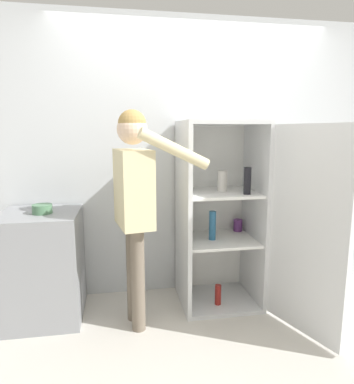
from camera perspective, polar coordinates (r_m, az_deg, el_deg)
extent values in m
plane|color=beige|center=(2.75, 7.07, -23.70)|extent=(12.00, 12.00, 0.00)
cube|color=silver|center=(3.25, 2.54, 5.57)|extent=(7.00, 0.06, 2.55)
cube|color=silver|center=(3.30, 6.76, -17.22)|extent=(0.68, 0.61, 0.04)
cube|color=silver|center=(2.94, 7.39, 11.37)|extent=(0.68, 0.61, 0.04)
cube|color=white|center=(3.30, 5.62, -2.61)|extent=(0.68, 0.03, 1.55)
cube|color=silver|center=(2.95, 1.02, -4.05)|extent=(0.04, 0.61, 1.55)
cube|color=silver|center=(3.14, 12.74, -3.47)|extent=(0.04, 0.61, 1.55)
cube|color=white|center=(3.09, 6.97, -7.85)|extent=(0.61, 0.54, 0.02)
cube|color=white|center=(2.99, 7.14, -0.15)|extent=(0.61, 0.54, 0.02)
cube|color=silver|center=(2.67, 20.94, -6.24)|extent=(0.28, 0.66, 1.55)
cylinder|color=#723884|center=(3.32, 10.11, -5.47)|extent=(0.08, 0.08, 0.11)
cylinder|color=teal|center=(3.01, 5.93, -5.57)|extent=(0.06, 0.06, 0.25)
cylinder|color=beige|center=(3.01, 7.57, 1.84)|extent=(0.09, 0.09, 0.18)
cylinder|color=black|center=(2.87, 11.65, 1.84)|extent=(0.06, 0.06, 0.23)
cylinder|color=maroon|center=(3.14, 6.85, -16.63)|extent=(0.05, 0.05, 0.18)
cylinder|color=beige|center=(3.39, 1.88, -13.85)|extent=(0.05, 0.05, 0.24)
cylinder|color=#726656|center=(2.86, -7.33, -13.04)|extent=(0.11, 0.11, 0.82)
cylinder|color=#726656|center=(2.71, -6.52, -14.36)|extent=(0.11, 0.11, 0.82)
cube|color=beige|center=(2.59, -7.26, 0.63)|extent=(0.30, 0.45, 0.58)
sphere|color=beige|center=(2.56, -7.48, 10.33)|extent=(0.22, 0.22, 0.22)
sphere|color=#AD894C|center=(2.56, -7.50, 11.21)|extent=(0.21, 0.21, 0.21)
cylinder|color=beige|center=(2.82, -8.31, 0.75)|extent=(0.08, 0.08, 0.55)
cylinder|color=beige|center=(2.41, -0.41, 7.14)|extent=(0.53, 0.18, 0.30)
cube|color=gray|center=(3.07, -21.52, -11.32)|extent=(0.62, 0.63, 0.89)
cylinder|color=#517F5B|center=(2.90, -21.55, -2.65)|extent=(0.15, 0.15, 0.07)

